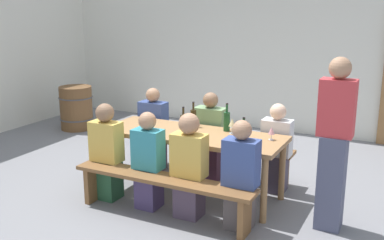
{
  "coord_description": "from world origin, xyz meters",
  "views": [
    {
      "loc": [
        2.27,
        -4.46,
        2.16
      ],
      "look_at": [
        0.0,
        0.0,
        0.9
      ],
      "focal_mm": 42.57,
      "sensor_mm": 36.0,
      "label": 1
    }
  ],
  "objects_px": {
    "seated_guest_far_0": "(154,131)",
    "seated_guest_near_0": "(107,154)",
    "wine_glass_0": "(232,123)",
    "wine_glass_1": "(271,131)",
    "seated_guest_far_2": "(276,150)",
    "bench_near": "(162,185)",
    "wine_bottle_0": "(243,135)",
    "bench_far": "(216,149)",
    "tasting_table": "(192,139)",
    "seated_guest_near_2": "(189,168)",
    "seated_guest_near_1": "(148,163)",
    "seated_guest_near_3": "(241,178)",
    "wine_bottle_2": "(193,118)",
    "wine_bottle_3": "(183,125)",
    "seated_guest_far_1": "(210,139)",
    "wine_bottle_1": "(227,121)",
    "standing_host": "(334,147)",
    "wine_barrel": "(76,108)"
  },
  "relations": [
    {
      "from": "seated_guest_far_1",
      "to": "seated_guest_far_2",
      "type": "height_order",
      "value": "seated_guest_far_1"
    },
    {
      "from": "wine_glass_1",
      "to": "seated_guest_near_2",
      "type": "distance_m",
      "value": 0.98
    },
    {
      "from": "tasting_table",
      "to": "wine_bottle_2",
      "type": "xyz_separation_m",
      "value": [
        -0.11,
        0.25,
        0.19
      ]
    },
    {
      "from": "bench_far",
      "to": "wine_bottle_2",
      "type": "relative_size",
      "value": 6.64
    },
    {
      "from": "seated_guest_far_2",
      "to": "seated_guest_far_0",
      "type": "bearing_deg",
      "value": -90.0
    },
    {
      "from": "wine_glass_0",
      "to": "seated_guest_near_0",
      "type": "xyz_separation_m",
      "value": [
        -1.23,
        -0.71,
        -0.34
      ]
    },
    {
      "from": "wine_bottle_0",
      "to": "wine_bottle_2",
      "type": "bearing_deg",
      "value": 151.88
    },
    {
      "from": "wine_glass_0",
      "to": "seated_guest_far_1",
      "type": "relative_size",
      "value": 0.16
    },
    {
      "from": "wine_bottle_2",
      "to": "seated_guest_near_3",
      "type": "distance_m",
      "value": 1.25
    },
    {
      "from": "seated_guest_near_0",
      "to": "seated_guest_near_3",
      "type": "bearing_deg",
      "value": -90.0
    },
    {
      "from": "seated_guest_near_0",
      "to": "seated_guest_far_2",
      "type": "bearing_deg",
      "value": -57.15
    },
    {
      "from": "bench_far",
      "to": "tasting_table",
      "type": "bearing_deg",
      "value": -90.0
    },
    {
      "from": "seated_guest_far_1",
      "to": "wine_bottle_1",
      "type": "bearing_deg",
      "value": 49.86
    },
    {
      "from": "wine_bottle_1",
      "to": "wine_barrel",
      "type": "xyz_separation_m",
      "value": [
        -3.51,
        1.44,
        -0.48
      ]
    },
    {
      "from": "wine_bottle_0",
      "to": "seated_guest_near_1",
      "type": "bearing_deg",
      "value": -159.3
    },
    {
      "from": "bench_far",
      "to": "wine_bottle_1",
      "type": "relative_size",
      "value": 6.15
    },
    {
      "from": "wine_glass_1",
      "to": "seated_guest_near_2",
      "type": "relative_size",
      "value": 0.13
    },
    {
      "from": "wine_glass_1",
      "to": "wine_barrel",
      "type": "bearing_deg",
      "value": 159.11
    },
    {
      "from": "bench_near",
      "to": "seated_guest_far_2",
      "type": "xyz_separation_m",
      "value": [
        0.84,
        1.22,
        0.15
      ]
    },
    {
      "from": "wine_bottle_3",
      "to": "seated_guest_near_1",
      "type": "bearing_deg",
      "value": -119.13
    },
    {
      "from": "wine_bottle_2",
      "to": "wine_bottle_0",
      "type": "bearing_deg",
      "value": -28.12
    },
    {
      "from": "bench_near",
      "to": "wine_bottle_3",
      "type": "xyz_separation_m",
      "value": [
        -0.04,
        0.55,
        0.52
      ]
    },
    {
      "from": "wine_bottle_1",
      "to": "standing_host",
      "type": "height_order",
      "value": "standing_host"
    },
    {
      "from": "wine_glass_0",
      "to": "seated_guest_near_2",
      "type": "relative_size",
      "value": 0.16
    },
    {
      "from": "wine_glass_0",
      "to": "seated_guest_near_2",
      "type": "height_order",
      "value": "seated_guest_near_2"
    },
    {
      "from": "bench_near",
      "to": "wine_bottle_0",
      "type": "height_order",
      "value": "wine_bottle_0"
    },
    {
      "from": "wine_bottle_0",
      "to": "seated_guest_far_1",
      "type": "xyz_separation_m",
      "value": [
        -0.7,
        0.71,
        -0.33
      ]
    },
    {
      "from": "wine_bottle_0",
      "to": "seated_guest_far_0",
      "type": "bearing_deg",
      "value": 155.2
    },
    {
      "from": "bench_far",
      "to": "wine_bottle_3",
      "type": "xyz_separation_m",
      "value": [
        -0.04,
        -0.82,
        0.52
      ]
    },
    {
      "from": "wine_bottle_2",
      "to": "seated_guest_near_2",
      "type": "distance_m",
      "value": 0.92
    },
    {
      "from": "wine_bottle_0",
      "to": "seated_guest_near_2",
      "type": "height_order",
      "value": "seated_guest_near_2"
    },
    {
      "from": "wine_bottle_3",
      "to": "seated_guest_near_3",
      "type": "relative_size",
      "value": 0.3
    },
    {
      "from": "wine_glass_0",
      "to": "seated_guest_far_0",
      "type": "bearing_deg",
      "value": 164.11
    },
    {
      "from": "wine_bottle_1",
      "to": "seated_guest_far_1",
      "type": "relative_size",
      "value": 0.29
    },
    {
      "from": "wine_bottle_0",
      "to": "seated_guest_near_0",
      "type": "distance_m",
      "value": 1.58
    },
    {
      "from": "bench_far",
      "to": "seated_guest_far_2",
      "type": "relative_size",
      "value": 1.89
    },
    {
      "from": "bench_near",
      "to": "bench_far",
      "type": "bearing_deg",
      "value": 90.0
    },
    {
      "from": "bench_far",
      "to": "seated_guest_far_1",
      "type": "distance_m",
      "value": 0.23
    },
    {
      "from": "seated_guest_near_1",
      "to": "seated_guest_far_0",
      "type": "height_order",
      "value": "seated_guest_far_0"
    },
    {
      "from": "seated_guest_near_2",
      "to": "seated_guest_near_3",
      "type": "xyz_separation_m",
      "value": [
        0.57,
        0.0,
        -0.01
      ]
    },
    {
      "from": "wine_glass_0",
      "to": "seated_guest_near_3",
      "type": "relative_size",
      "value": 0.16
    },
    {
      "from": "wine_glass_0",
      "to": "wine_glass_1",
      "type": "xyz_separation_m",
      "value": [
        0.47,
        -0.04,
        -0.03
      ]
    },
    {
      "from": "bench_far",
      "to": "seated_guest_near_3",
      "type": "xyz_separation_m",
      "value": [
        0.8,
        -1.22,
        0.17
      ]
    },
    {
      "from": "tasting_table",
      "to": "bench_near",
      "type": "bearing_deg",
      "value": -90.0
    },
    {
      "from": "wine_barrel",
      "to": "seated_guest_near_0",
      "type": "bearing_deg",
      "value": -43.1
    },
    {
      "from": "tasting_table",
      "to": "seated_guest_near_0",
      "type": "relative_size",
      "value": 1.9
    },
    {
      "from": "seated_guest_far_0",
      "to": "seated_guest_near_0",
      "type": "bearing_deg",
      "value": 1.99
    },
    {
      "from": "seated_guest_near_1",
      "to": "standing_host",
      "type": "xyz_separation_m",
      "value": [
        1.85,
        0.41,
        0.33
      ]
    },
    {
      "from": "seated_guest_near_1",
      "to": "seated_guest_far_1",
      "type": "height_order",
      "value": "seated_guest_far_1"
    },
    {
      "from": "wine_bottle_3",
      "to": "seated_guest_far_1",
      "type": "bearing_deg",
      "value": 88.03
    }
  ]
}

